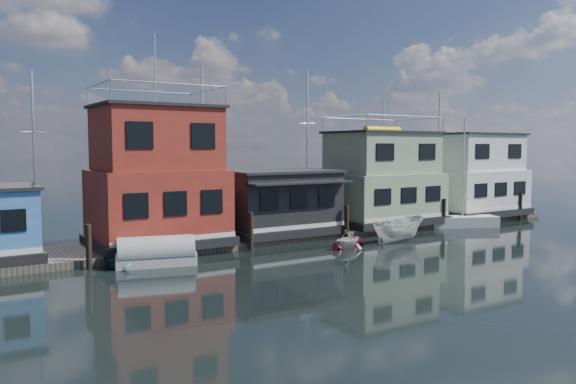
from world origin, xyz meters
TOP-DOWN VIEW (x-y plane):
  - ground at (0.00, 0.00)m, footprint 160.00×160.00m
  - dock at (0.00, 12.00)m, footprint 48.00×5.00m
  - houseboat_red at (-8.50, 12.00)m, footprint 7.40×5.90m
  - houseboat_dark at (-0.50, 11.98)m, footprint 7.40×6.10m
  - houseboat_green at (8.50, 12.00)m, footprint 8.40×5.90m
  - houseboat_white at (18.50, 12.00)m, footprint 8.40×5.90m
  - pilings at (-0.33, 9.20)m, footprint 42.28×0.28m
  - background_masts at (4.76, 18.00)m, footprint 36.40×0.16m
  - dinghy_white at (1.04, 6.70)m, footprint 2.51×2.29m
  - motorboat at (5.13, 6.71)m, footprint 4.23×1.81m
  - day_sailer at (13.89, 9.11)m, footprint 5.37×3.69m
  - dinghy_teal at (-10.47, 8.75)m, footprint 3.80×2.82m
  - tarp_runabout at (-9.98, 8.21)m, footprint 4.17×2.47m
  - red_kayak at (1.43, 7.19)m, footprint 2.64×1.22m

SIDE VIEW (x-z plane):
  - ground at x=0.00m, z-range 0.00..0.00m
  - red_kayak at x=1.43m, z-range 0.00..0.39m
  - dock at x=0.00m, z-range 0.00..0.40m
  - dinghy_teal at x=-10.47m, z-range 0.00..0.76m
  - day_sailer at x=13.89m, z-range -3.59..4.51m
  - dinghy_white at x=1.04m, z-range 0.00..1.12m
  - tarp_runabout at x=-9.98m, z-range -0.20..1.38m
  - motorboat at x=5.13m, z-range 0.00..1.60m
  - pilings at x=-0.33m, z-range 0.00..2.20m
  - houseboat_dark at x=-0.50m, z-range 0.39..4.45m
  - houseboat_white at x=18.50m, z-range 0.21..6.87m
  - houseboat_green at x=8.50m, z-range 0.03..7.06m
  - houseboat_red at x=-8.50m, z-range -1.83..10.03m
  - background_masts at x=4.76m, z-range -0.45..11.55m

